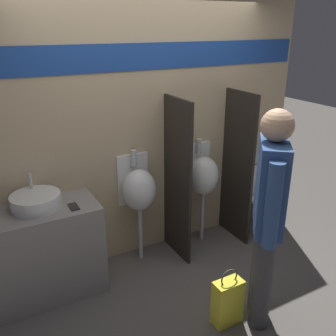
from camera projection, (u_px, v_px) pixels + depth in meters
ground_plane at (176, 273)px, 3.69m from camera, size 16.00×16.00×0.00m
display_wall at (147, 125)px, 3.69m from camera, size 3.61×0.07×2.70m
sink_counter at (38, 254)px, 3.25m from camera, size 1.08×0.50×0.84m
sink_basin at (36, 201)px, 3.14m from camera, size 0.41×0.41×0.26m
cell_phone at (74, 207)px, 3.16m from camera, size 0.07×0.14×0.01m
divider_near_counter at (177, 181)px, 3.73m from camera, size 0.03×0.50×1.66m
divider_mid at (237, 168)px, 4.07m from camera, size 0.03×0.50×1.66m
urinal_near_counter at (139, 190)px, 3.67m from camera, size 0.35×0.31×1.15m
urinal_far at (203, 176)px, 4.01m from camera, size 0.35×0.31×1.15m
toilet at (262, 204)px, 4.40m from camera, size 0.39×0.55×0.91m
person_in_vest at (268, 213)px, 2.79m from camera, size 0.43×0.50×1.76m
shopping_bag at (227, 302)px, 3.01m from camera, size 0.24×0.13×0.51m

